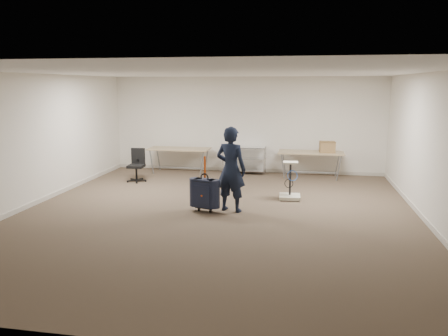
# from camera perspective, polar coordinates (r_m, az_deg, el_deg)

# --- Properties ---
(ground) EXTENTS (9.00, 9.00, 0.00)m
(ground) POSITION_cam_1_polar(r_m,az_deg,el_deg) (8.83, -1.04, -6.06)
(ground) COLOR #4D3D2E
(ground) RESTS_ON ground
(room_shell) EXTENTS (8.00, 9.00, 9.00)m
(room_shell) POSITION_cam_1_polar(r_m,az_deg,el_deg) (10.12, 0.51, -3.56)
(room_shell) COLOR white
(room_shell) RESTS_ON ground
(folding_table_left) EXTENTS (1.80, 0.75, 0.73)m
(folding_table_left) POSITION_cam_1_polar(r_m,az_deg,el_deg) (12.88, -5.88, 2.35)
(folding_table_left) COLOR #9C8760
(folding_table_left) RESTS_ON ground
(folding_table_right) EXTENTS (1.80, 0.75, 0.73)m
(folding_table_right) POSITION_cam_1_polar(r_m,az_deg,el_deg) (12.37, 11.28, 1.85)
(folding_table_right) COLOR #9C8760
(folding_table_right) RESTS_ON ground
(wire_shelf) EXTENTS (1.22, 0.47, 0.80)m
(wire_shelf) POSITION_cam_1_polar(r_m,az_deg,el_deg) (12.77, 2.68, 1.24)
(wire_shelf) COLOR silver
(wire_shelf) RESTS_ON ground
(person) EXTENTS (0.73, 0.57, 1.75)m
(person) POSITION_cam_1_polar(r_m,az_deg,el_deg) (8.85, 0.90, -0.17)
(person) COLOR black
(person) RESTS_ON ground
(suitcase) EXTENTS (0.46, 0.33, 1.15)m
(suitcase) POSITION_cam_1_polar(r_m,az_deg,el_deg) (8.90, -2.55, -3.32)
(suitcase) COLOR black
(suitcase) RESTS_ON ground
(office_chair) EXTENTS (0.53, 0.53, 0.88)m
(office_chair) POSITION_cam_1_polar(r_m,az_deg,el_deg) (11.98, -11.32, -0.44)
(office_chair) COLOR black
(office_chair) RESTS_ON ground
(equipment_cart) EXTENTS (0.49, 0.49, 0.86)m
(equipment_cart) POSITION_cam_1_polar(r_m,az_deg,el_deg) (10.02, 8.61, -2.78)
(equipment_cart) COLOR beige
(equipment_cart) RESTS_ON ground
(cardboard_box) EXTENTS (0.44, 0.34, 0.31)m
(cardboard_box) POSITION_cam_1_polar(r_m,az_deg,el_deg) (12.32, 13.34, 2.69)
(cardboard_box) COLOR #976246
(cardboard_box) RESTS_ON folding_table_right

